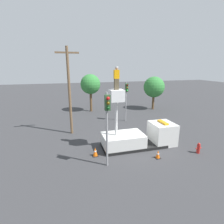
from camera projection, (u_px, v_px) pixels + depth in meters
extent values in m
plane|color=#38383A|center=(134.00, 147.00, 15.23)|extent=(120.00, 120.00, 0.00)
cube|color=black|center=(134.00, 145.00, 15.20)|extent=(5.43, 2.22, 0.24)
cube|color=silver|center=(123.00, 141.00, 14.82)|extent=(3.46, 2.16, 1.26)
cube|color=silver|center=(162.00, 133.00, 15.69)|extent=(1.97, 2.16, 1.92)
cube|color=black|center=(172.00, 128.00, 15.85)|extent=(0.03, 1.84, 0.77)
cube|color=orange|center=(163.00, 122.00, 15.42)|extent=(0.36, 1.30, 0.14)
cylinder|color=silver|center=(116.00, 118.00, 14.11)|extent=(0.22, 0.22, 2.97)
cube|color=silver|center=(116.00, 95.00, 13.64)|extent=(1.09, 1.09, 0.90)
cube|color=brown|center=(116.00, 84.00, 13.41)|extent=(0.34, 0.26, 0.84)
cube|color=#F29E0C|center=(117.00, 74.00, 13.22)|extent=(0.40, 0.26, 0.66)
sphere|color=tan|center=(117.00, 68.00, 13.10)|extent=(0.23, 0.23, 0.23)
cylinder|color=white|center=(117.00, 67.00, 13.08)|extent=(0.26, 0.26, 0.09)
cylinder|color=gray|center=(107.00, 131.00, 11.70)|extent=(0.14, 0.14, 5.22)
cube|color=#2D512D|center=(107.00, 103.00, 11.00)|extent=(0.34, 0.28, 1.00)
sphere|color=red|center=(108.00, 98.00, 10.75)|extent=(0.22, 0.22, 0.22)
sphere|color=#503C07|center=(108.00, 103.00, 10.83)|extent=(0.22, 0.22, 0.22)
sphere|color=#083710|center=(108.00, 108.00, 10.91)|extent=(0.22, 0.22, 0.22)
cylinder|color=gray|center=(126.00, 102.00, 21.69)|extent=(0.14, 0.14, 4.91)
cube|color=#2D512D|center=(127.00, 88.00, 21.03)|extent=(0.34, 0.28, 1.00)
sphere|color=#490707|center=(127.00, 85.00, 20.78)|extent=(0.22, 0.22, 0.22)
sphere|color=#503C07|center=(127.00, 88.00, 20.86)|extent=(0.22, 0.22, 0.22)
sphere|color=green|center=(127.00, 90.00, 20.94)|extent=(0.22, 0.22, 0.22)
cylinder|color=#B2231E|center=(198.00, 149.00, 14.01)|extent=(0.26, 0.26, 0.71)
sphere|color=#B2231E|center=(199.00, 144.00, 13.90)|extent=(0.22, 0.22, 0.22)
cylinder|color=#B2231E|center=(196.00, 149.00, 13.94)|extent=(0.12, 0.10, 0.10)
cylinder|color=#B2231E|center=(200.00, 148.00, 14.04)|extent=(0.12, 0.10, 0.10)
cube|color=black|center=(95.00, 156.00, 13.66)|extent=(0.45, 0.45, 0.03)
cone|color=orange|center=(95.00, 152.00, 13.57)|extent=(0.38, 0.38, 0.74)
cylinder|color=white|center=(95.00, 151.00, 13.56)|extent=(0.20, 0.20, 0.10)
cube|color=black|center=(158.00, 158.00, 13.34)|extent=(0.39, 0.39, 0.03)
cone|color=orange|center=(158.00, 154.00, 13.26)|extent=(0.33, 0.33, 0.66)
cylinder|color=white|center=(158.00, 154.00, 13.25)|extent=(0.17, 0.17, 0.09)
cylinder|color=brown|center=(153.00, 102.00, 27.97)|extent=(0.36, 0.36, 2.45)
sphere|color=#337F38|center=(154.00, 87.00, 27.36)|extent=(3.25, 3.25, 3.25)
cylinder|color=brown|center=(91.00, 101.00, 26.64)|extent=(0.36, 0.36, 3.13)
sphere|color=#337F38|center=(90.00, 84.00, 25.97)|extent=(2.94, 2.94, 2.94)
cylinder|color=brown|center=(69.00, 92.00, 17.15)|extent=(0.26, 0.26, 8.61)
cube|color=brown|center=(67.00, 53.00, 16.20)|extent=(2.20, 0.16, 0.16)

